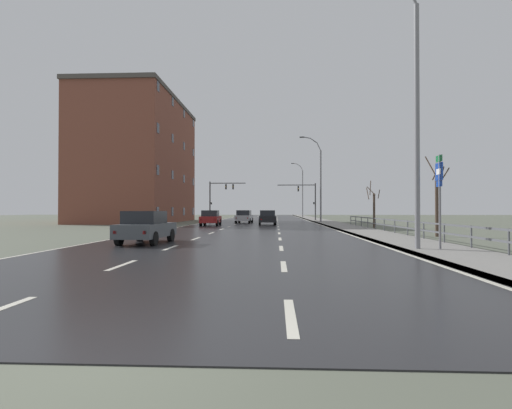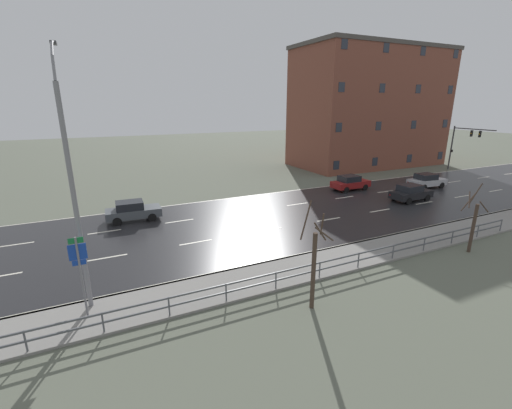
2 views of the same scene
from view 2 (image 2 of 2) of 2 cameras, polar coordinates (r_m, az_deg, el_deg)
name	(u,v)px [view 2 (image 2 of 2)]	position (r m, az deg, el deg)	size (l,w,h in m)	color
ground_plane	(458,189)	(42.85, 30.83, 2.24)	(160.00, 160.00, 0.12)	#5B6051
guardrail	(299,272)	(17.58, 7.15, -11.17)	(0.07, 33.80, 1.00)	#515459
street_lamp_foreground	(73,188)	(15.81, -28.38, 2.51)	(2.61, 0.24, 11.37)	slate
highway_sign	(80,268)	(15.89, -27.41, -9.38)	(0.09, 0.68, 3.74)	slate
traffic_signal_left	(462,141)	(53.25, 31.30, 9.15)	(5.51, 0.36, 5.92)	#38383A
car_far_right	(133,211)	(28.22, -19.97, -0.99)	(1.96, 4.16, 1.57)	#474C51
car_distant	(350,183)	(37.32, 15.52, 3.56)	(1.91, 4.14, 1.57)	maroon
car_near_left	(411,193)	(35.08, 24.52, 1.84)	(1.95, 4.16, 1.57)	black
car_near_right	(427,181)	(41.32, 26.72, 3.61)	(2.02, 4.20, 1.57)	#B7B7BC
brick_building	(369,108)	(53.63, 18.49, 15.13)	(10.83, 21.95, 16.40)	brown
bare_tree_near	(314,265)	(15.20, 9.69, -9.95)	(1.25, 1.28, 4.89)	#423328
bare_tree_mid	(473,224)	(24.51, 32.61, -2.71)	(1.15, 1.32, 4.30)	#423328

